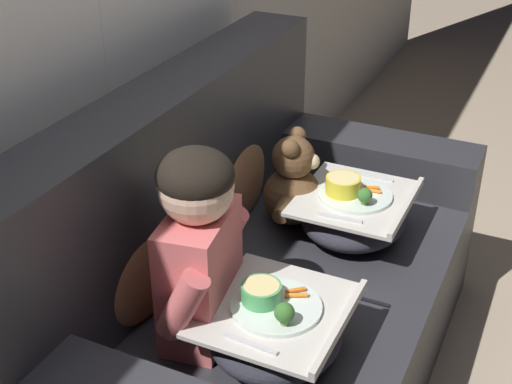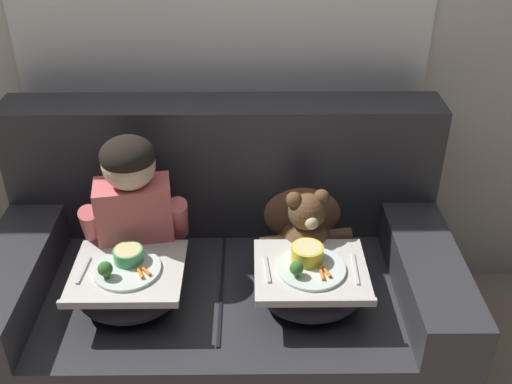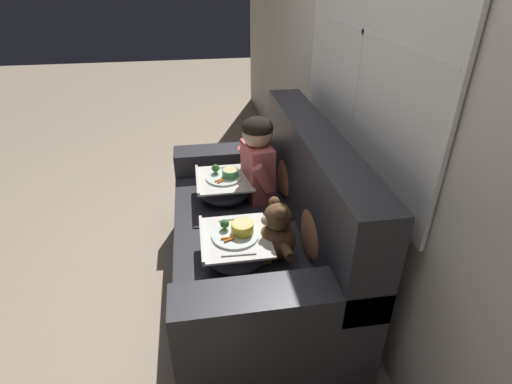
# 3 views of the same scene
# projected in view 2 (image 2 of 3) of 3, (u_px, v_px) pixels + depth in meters

# --- Properties ---
(ground_plane) EXTENTS (14.00, 14.00, 0.00)m
(ground_plane) POSITION_uv_depth(u_px,v_px,m) (225.00, 363.00, 2.53)
(ground_plane) COLOR tan
(wall_back_with_window) EXTENTS (8.00, 0.08, 2.60)m
(wall_back_with_window) POSITION_uv_depth(u_px,v_px,m) (222.00, 11.00, 2.35)
(wall_back_with_window) COLOR beige
(wall_back_with_window) RESTS_ON ground_plane
(couch) EXTENTS (1.72, 0.95, 1.03)m
(couch) POSITION_uv_depth(u_px,v_px,m) (224.00, 286.00, 2.40)
(couch) COLOR #2D2D33
(couch) RESTS_ON ground_plane
(throw_pillow_behind_child) EXTENTS (0.36, 0.17, 0.37)m
(throw_pillow_behind_child) POSITION_uv_depth(u_px,v_px,m) (145.00, 199.00, 2.44)
(throw_pillow_behind_child) COLOR #B2754C
(throw_pillow_behind_child) RESTS_ON couch
(throw_pillow_behind_teddy) EXTENTS (0.38, 0.18, 0.39)m
(throw_pillow_behind_teddy) POSITION_uv_depth(u_px,v_px,m) (302.00, 198.00, 2.44)
(throw_pillow_behind_teddy) COLOR #B2754C
(throw_pillow_behind_teddy) RESTS_ON couch
(child_figure) EXTENTS (0.41, 0.22, 0.55)m
(child_figure) POSITION_uv_depth(u_px,v_px,m) (133.00, 200.00, 2.19)
(child_figure) COLOR #DB6666
(child_figure) RESTS_ON couch
(teddy_bear) EXTENTS (0.36, 0.26, 0.33)m
(teddy_bear) POSITION_uv_depth(u_px,v_px,m) (306.00, 235.00, 2.27)
(teddy_bear) COLOR brown
(teddy_bear) RESTS_ON couch
(lap_tray_child) EXTENTS (0.39, 0.36, 0.22)m
(lap_tray_child) POSITION_uv_depth(u_px,v_px,m) (129.00, 286.00, 2.12)
(lap_tray_child) COLOR #2D2D38
(lap_tray_child) RESTS_ON child_figure
(lap_tray_teddy) EXTENTS (0.40, 0.36, 0.22)m
(lap_tray_teddy) POSITION_uv_depth(u_px,v_px,m) (310.00, 284.00, 2.12)
(lap_tray_teddy) COLOR #2D2D38
(lap_tray_teddy) RESTS_ON teddy_bear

